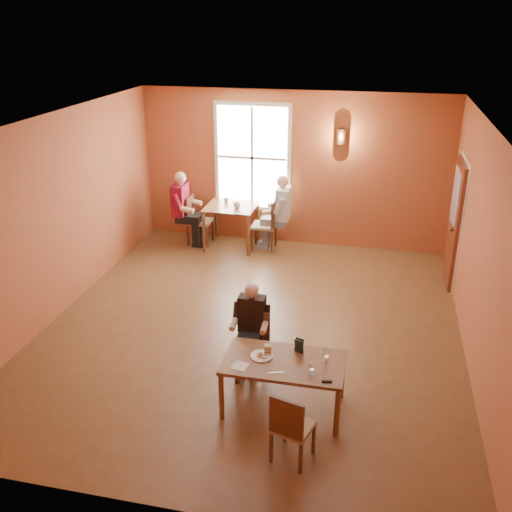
% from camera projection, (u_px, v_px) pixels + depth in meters
% --- Properties ---
extents(ground, '(6.00, 7.00, 0.01)m').
position_uv_depth(ground, '(253.00, 326.00, 8.50)').
color(ground, brown).
rests_on(ground, ground).
extents(wall_back, '(6.00, 0.04, 3.00)m').
position_uv_depth(wall_back, '(293.00, 169.00, 11.05)').
color(wall_back, brown).
rests_on(wall_back, ground).
extents(wall_front, '(6.00, 0.04, 3.00)m').
position_uv_depth(wall_front, '(160.00, 376.00, 4.77)').
color(wall_front, brown).
rests_on(wall_front, ground).
extents(wall_left, '(0.04, 7.00, 3.00)m').
position_uv_depth(wall_left, '(57.00, 216.00, 8.51)').
color(wall_left, brown).
rests_on(wall_left, ground).
extents(wall_right, '(0.04, 7.00, 3.00)m').
position_uv_depth(wall_right, '(480.00, 250.00, 7.31)').
color(wall_right, brown).
rests_on(wall_right, ground).
extents(ceiling, '(6.00, 7.00, 0.04)m').
position_uv_depth(ceiling, '(253.00, 123.00, 7.32)').
color(ceiling, white).
rests_on(ceiling, wall_back).
extents(window, '(1.36, 0.10, 1.96)m').
position_uv_depth(window, '(252.00, 158.00, 11.09)').
color(window, white).
rests_on(window, wall_back).
extents(door, '(0.12, 1.04, 2.10)m').
position_uv_depth(door, '(454.00, 223.00, 9.57)').
color(door, maroon).
rests_on(door, ground).
extents(wall_sconce, '(0.16, 0.16, 0.28)m').
position_uv_depth(wall_sconce, '(341.00, 136.00, 10.51)').
color(wall_sconce, brown).
rests_on(wall_sconce, wall_back).
extents(main_table, '(1.38, 0.78, 0.65)m').
position_uv_depth(main_table, '(284.00, 385.00, 6.62)').
color(main_table, brown).
rests_on(main_table, ground).
extents(chair_diner_main, '(0.35, 0.35, 0.79)m').
position_uv_depth(chair_diner_main, '(254.00, 345.00, 7.27)').
color(chair_diner_main, '#3E2514').
rests_on(chair_diner_main, ground).
extents(diner_main, '(0.45, 0.45, 1.12)m').
position_uv_depth(diner_main, '(253.00, 335.00, 7.18)').
color(diner_main, black).
rests_on(diner_main, ground).
extents(chair_empty, '(0.46, 0.46, 0.83)m').
position_uv_depth(chair_empty, '(293.00, 425.00, 5.83)').
color(chair_empty, brown).
rests_on(chair_empty, ground).
extents(plate_food, '(0.29, 0.29, 0.03)m').
position_uv_depth(plate_food, '(262.00, 355.00, 6.57)').
color(plate_food, silver).
rests_on(plate_food, main_table).
extents(sandwich, '(0.10, 0.09, 0.10)m').
position_uv_depth(sandwich, '(268.00, 350.00, 6.61)').
color(sandwich, tan).
rests_on(sandwich, main_table).
extents(goblet_a, '(0.09, 0.09, 0.17)m').
position_uv_depth(goblet_a, '(326.00, 355.00, 6.44)').
color(goblet_a, white).
rests_on(goblet_a, main_table).
extents(goblet_c, '(0.08, 0.08, 0.16)m').
position_uv_depth(goblet_c, '(312.00, 368.00, 6.22)').
color(goblet_c, white).
rests_on(goblet_c, main_table).
extents(menu_stand, '(0.12, 0.09, 0.17)m').
position_uv_depth(menu_stand, '(299.00, 346.00, 6.63)').
color(menu_stand, black).
rests_on(menu_stand, main_table).
extents(knife, '(0.18, 0.07, 0.00)m').
position_uv_depth(knife, '(276.00, 372.00, 6.28)').
color(knife, silver).
rests_on(knife, main_table).
extents(napkin, '(0.20, 0.20, 0.01)m').
position_uv_depth(napkin, '(240.00, 366.00, 6.40)').
color(napkin, white).
rests_on(napkin, main_table).
extents(sunglasses, '(0.12, 0.05, 0.01)m').
position_uv_depth(sunglasses, '(327.00, 382.00, 6.12)').
color(sunglasses, black).
rests_on(sunglasses, main_table).
extents(second_table, '(0.96, 0.96, 0.84)m').
position_uv_depth(second_table, '(232.00, 226.00, 11.26)').
color(second_table, brown).
rests_on(second_table, ground).
extents(chair_diner_white, '(0.45, 0.45, 1.01)m').
position_uv_depth(chair_diner_white, '(264.00, 224.00, 11.10)').
color(chair_diner_white, maroon).
rests_on(chair_diner_white, ground).
extents(diner_white, '(0.57, 0.57, 1.43)m').
position_uv_depth(diner_white, '(265.00, 214.00, 11.01)').
color(diner_white, white).
rests_on(diner_white, ground).
extents(chair_diner_maroon, '(0.43, 0.43, 0.98)m').
position_uv_depth(chair_diner_maroon, '(200.00, 220.00, 11.36)').
color(chair_diner_maroon, '#632C15').
rests_on(chair_diner_maroon, ground).
extents(diner_maroon, '(0.57, 0.57, 1.43)m').
position_uv_depth(diner_maroon, '(198.00, 209.00, 11.28)').
color(diner_maroon, maroon).
rests_on(diner_maroon, ground).
extents(cup_a, '(0.16, 0.16, 0.11)m').
position_uv_depth(cup_a, '(237.00, 206.00, 10.92)').
color(cup_a, silver).
rests_on(cup_a, second_table).
extents(cup_b, '(0.12, 0.12, 0.10)m').
position_uv_depth(cup_b, '(226.00, 200.00, 11.23)').
color(cup_b, silver).
rests_on(cup_b, second_table).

